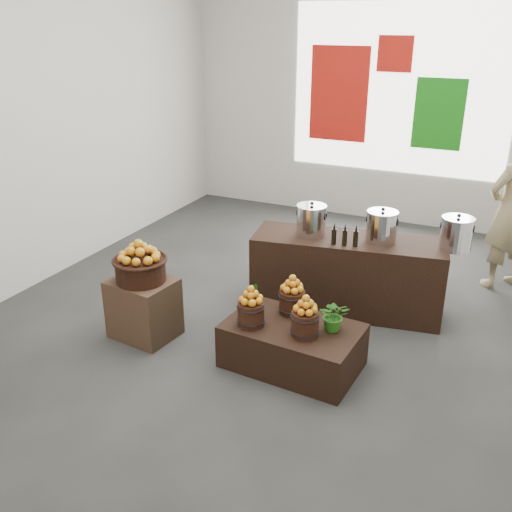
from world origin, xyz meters
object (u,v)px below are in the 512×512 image
at_px(crate, 144,308).
at_px(stock_pot_center, 381,228).
at_px(display_table, 292,346).
at_px(wicker_basket, 141,270).
at_px(shopper, 512,211).
at_px(stock_pot_left, 311,221).
at_px(stock_pot_right, 456,234).
at_px(counter, 347,274).

bearing_deg(crate, stock_pot_center, 36.68).
distance_m(display_table, stock_pot_center, 1.61).
height_order(wicker_basket, stock_pot_center, stock_pot_center).
xyz_separation_m(display_table, stock_pot_center, (0.43, 1.35, 0.78)).
bearing_deg(wicker_basket, crate, 0.00).
distance_m(crate, wicker_basket, 0.42).
bearing_deg(wicker_basket, shopper, 41.32).
height_order(stock_pot_left, shopper, shopper).
height_order(stock_pot_right, shopper, shopper).
height_order(stock_pot_left, stock_pot_center, same).
height_order(crate, wicker_basket, wicker_basket).
distance_m(crate, stock_pot_right, 3.21).
bearing_deg(crate, stock_pot_left, 47.13).
xyz_separation_m(counter, stock_pot_center, (0.32, 0.05, 0.57)).
distance_m(counter, shopper, 2.10).
bearing_deg(crate, shopper, 41.32).
relative_size(stock_pot_center, shopper, 0.17).
bearing_deg(counter, stock_pot_center, 0.00).
bearing_deg(stock_pot_center, crate, -143.32).
height_order(display_table, shopper, shopper).
distance_m(wicker_basket, stock_pot_left, 1.86).
xyz_separation_m(display_table, counter, (0.11, 1.29, 0.21)).
xyz_separation_m(crate, stock_pot_right, (2.70, 1.60, 0.68)).
bearing_deg(stock_pot_center, counter, -170.34).
distance_m(wicker_basket, stock_pot_right, 3.15).
distance_m(display_table, stock_pot_left, 1.48).
relative_size(wicker_basket, counter, 0.24).
xyz_separation_m(counter, stock_pot_right, (1.04, 0.18, 0.57)).
height_order(display_table, counter, counter).
xyz_separation_m(wicker_basket, display_table, (1.55, 0.13, -0.51)).
xyz_separation_m(crate, display_table, (1.55, 0.13, -0.10)).
bearing_deg(stock_pot_left, shopper, 36.85).
height_order(counter, shopper, shopper).
bearing_deg(shopper, crate, -2.57).
relative_size(display_table, stock_pot_center, 3.85).
bearing_deg(stock_pot_left, stock_pot_center, 9.66).
relative_size(crate, shopper, 0.33).
distance_m(stock_pot_center, stock_pot_right, 0.74).
bearing_deg(wicker_basket, stock_pot_left, 47.13).
distance_m(counter, stock_pot_left, 0.70).
bearing_deg(counter, stock_pot_left, 180.00).
height_order(stock_pot_center, stock_pot_right, same).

